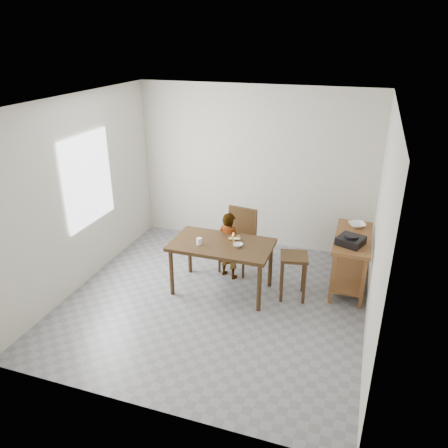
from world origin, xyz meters
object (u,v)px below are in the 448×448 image
(dining_chair, at_px, (237,241))
(stool, at_px, (293,276))
(prep_counter, at_px, (350,261))
(child, at_px, (229,245))
(dining_table, at_px, (222,267))

(dining_chair, xyz_separation_m, stool, (0.96, -0.49, -0.16))
(prep_counter, height_order, child, child)
(child, xyz_separation_m, dining_chair, (0.05, 0.24, -0.04))
(prep_counter, bearing_deg, stool, -143.07)
(dining_table, relative_size, child, 1.34)
(dining_table, height_order, dining_chair, dining_chair)
(dining_table, distance_m, child, 0.43)
(dining_table, bearing_deg, dining_chair, 87.70)
(dining_table, distance_m, prep_counter, 1.86)
(dining_chair, distance_m, stool, 1.09)
(dining_table, xyz_separation_m, dining_chair, (0.03, 0.64, 0.11))
(stool, bearing_deg, prep_counter, 36.93)
(prep_counter, xyz_separation_m, stool, (-0.73, -0.55, -0.07))
(child, distance_m, dining_chair, 0.25)
(child, xyz_separation_m, stool, (1.01, -0.25, -0.20))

